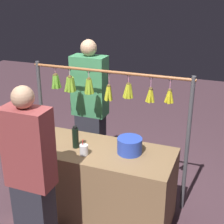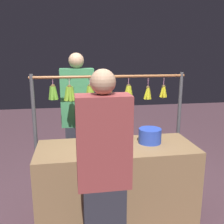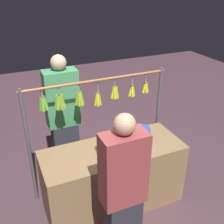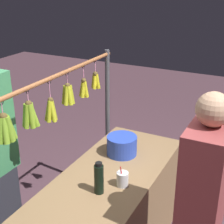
{
  "view_description": "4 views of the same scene",
  "coord_description": "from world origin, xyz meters",
  "px_view_note": "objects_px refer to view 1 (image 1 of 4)",
  "views": [
    {
      "loc": [
        -1.26,
        2.71,
        2.41
      ],
      "look_at": [
        -0.21,
        0.0,
        1.26
      ],
      "focal_mm": 52.22,
      "sensor_mm": 36.0,
      "label": 1
    },
    {
      "loc": [
        0.46,
        2.49,
        1.78
      ],
      "look_at": [
        0.05,
        0.0,
        1.2
      ],
      "focal_mm": 40.34,
      "sensor_mm": 36.0,
      "label": 2
    },
    {
      "loc": [
        1.08,
        2.4,
        2.64
      ],
      "look_at": [
        0.02,
        0.0,
        1.31
      ],
      "focal_mm": 43.44,
      "sensor_mm": 36.0,
      "label": 3
    },
    {
      "loc": [
        1.88,
        1.01,
        2.23
      ],
      "look_at": [
        -0.1,
        0.0,
        1.31
      ],
      "focal_mm": 54.48,
      "sensor_mm": 36.0,
      "label": 4
    }
  ],
  "objects_px": {
    "water_bottle": "(75,138)",
    "customer_person": "(32,181)",
    "drink_cup": "(84,150)",
    "vendor_person": "(90,112)",
    "blue_bucket": "(130,146)"
  },
  "relations": [
    {
      "from": "drink_cup",
      "to": "customer_person",
      "type": "xyz_separation_m",
      "value": [
        0.21,
        0.6,
        -0.04
      ]
    },
    {
      "from": "blue_bucket",
      "to": "customer_person",
      "type": "xyz_separation_m",
      "value": [
        0.62,
        0.8,
        -0.07
      ]
    },
    {
      "from": "water_bottle",
      "to": "drink_cup",
      "type": "distance_m",
      "value": 0.19
    },
    {
      "from": "water_bottle",
      "to": "drink_cup",
      "type": "xyz_separation_m",
      "value": [
        -0.15,
        0.11,
        -0.06
      ]
    },
    {
      "from": "drink_cup",
      "to": "water_bottle",
      "type": "bearing_deg",
      "value": -36.59
    },
    {
      "from": "water_bottle",
      "to": "customer_person",
      "type": "relative_size",
      "value": 0.14
    },
    {
      "from": "drink_cup",
      "to": "blue_bucket",
      "type": "bearing_deg",
      "value": -153.91
    },
    {
      "from": "water_bottle",
      "to": "blue_bucket",
      "type": "bearing_deg",
      "value": -170.63
    },
    {
      "from": "water_bottle",
      "to": "customer_person",
      "type": "distance_m",
      "value": 0.72
    },
    {
      "from": "drink_cup",
      "to": "customer_person",
      "type": "bearing_deg",
      "value": 70.7
    },
    {
      "from": "customer_person",
      "to": "drink_cup",
      "type": "bearing_deg",
      "value": -109.3
    },
    {
      "from": "customer_person",
      "to": "water_bottle",
      "type": "bearing_deg",
      "value": -95.05
    },
    {
      "from": "drink_cup",
      "to": "customer_person",
      "type": "relative_size",
      "value": 0.09
    },
    {
      "from": "vendor_person",
      "to": "blue_bucket",
      "type": "bearing_deg",
      "value": 136.64
    },
    {
      "from": "water_bottle",
      "to": "customer_person",
      "type": "bearing_deg",
      "value": 84.95
    }
  ]
}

